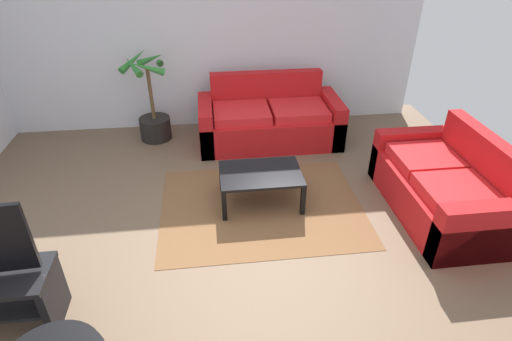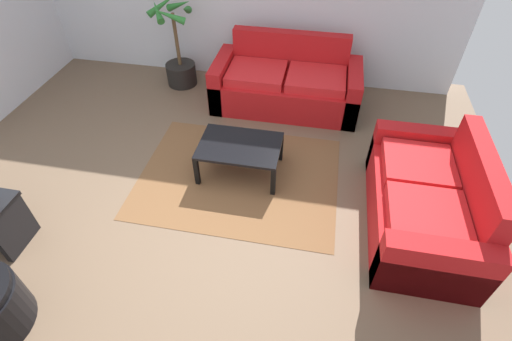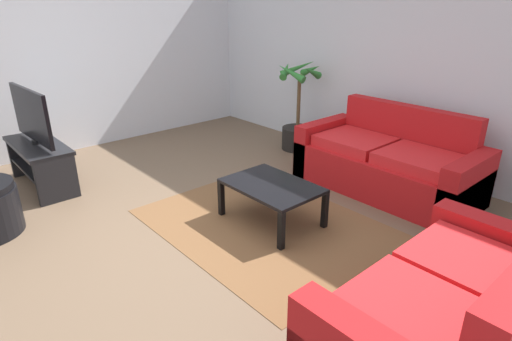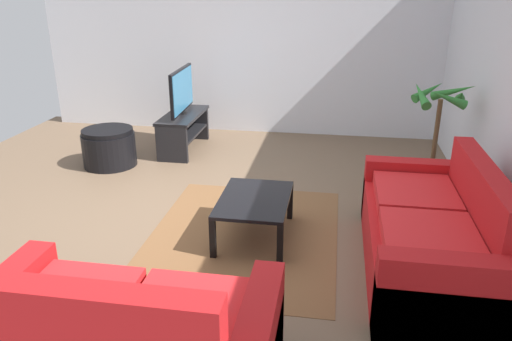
# 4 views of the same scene
# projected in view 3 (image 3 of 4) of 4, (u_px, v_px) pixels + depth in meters

# --- Properties ---
(ground_plane) EXTENTS (6.60, 6.60, 0.00)m
(ground_plane) POSITION_uv_depth(u_px,v_px,m) (177.00, 234.00, 3.80)
(ground_plane) COLOR brown
(wall_back) EXTENTS (6.00, 0.06, 2.70)m
(wall_back) POSITION_uv_depth(u_px,v_px,m) (379.00, 55.00, 5.14)
(wall_back) COLOR silver
(wall_back) RESTS_ON ground
(wall_left) EXTENTS (0.06, 6.00, 2.70)m
(wall_left) POSITION_uv_depth(u_px,v_px,m) (45.00, 53.00, 5.37)
(wall_left) COLOR silver
(wall_left) RESTS_ON ground
(couch_main) EXTENTS (1.94, 0.90, 0.90)m
(couch_main) POSITION_uv_depth(u_px,v_px,m) (387.00, 164.00, 4.61)
(couch_main) COLOR red
(couch_main) RESTS_ON ground
(couch_loveseat) EXTENTS (0.90, 1.66, 0.90)m
(couch_loveseat) POSITION_uv_depth(u_px,v_px,m) (450.00, 319.00, 2.37)
(couch_loveseat) COLOR red
(couch_loveseat) RESTS_ON ground
(tv_stand) EXTENTS (1.10, 0.45, 0.51)m
(tv_stand) POSITION_uv_depth(u_px,v_px,m) (40.00, 159.00, 4.67)
(tv_stand) COLOR black
(tv_stand) RESTS_ON ground
(tv) EXTENTS (1.01, 0.10, 0.61)m
(tv) POSITION_uv_depth(u_px,v_px,m) (31.00, 115.00, 4.48)
(tv) COLOR black
(tv) RESTS_ON tv_stand
(coffee_table) EXTENTS (0.88, 0.62, 0.39)m
(coffee_table) POSITION_uv_depth(u_px,v_px,m) (272.00, 189.00, 3.91)
(coffee_table) COLOR black
(coffee_table) RESTS_ON ground
(area_rug) EXTENTS (2.20, 1.70, 0.01)m
(area_rug) POSITION_uv_depth(u_px,v_px,m) (264.00, 223.00, 3.98)
(area_rug) COLOR brown
(area_rug) RESTS_ON ground
(potted_palm) EXTENTS (0.65, 0.68, 1.24)m
(potted_palm) POSITION_uv_depth(u_px,v_px,m) (298.00, 121.00, 5.85)
(potted_palm) COLOR black
(potted_palm) RESTS_ON ground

